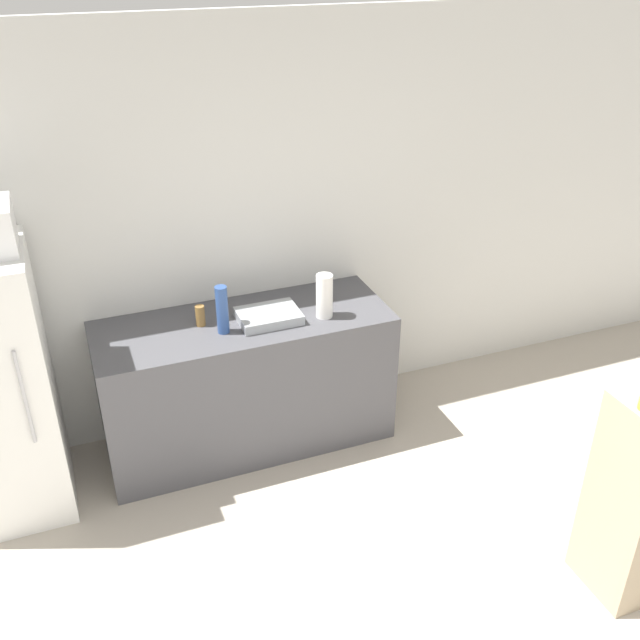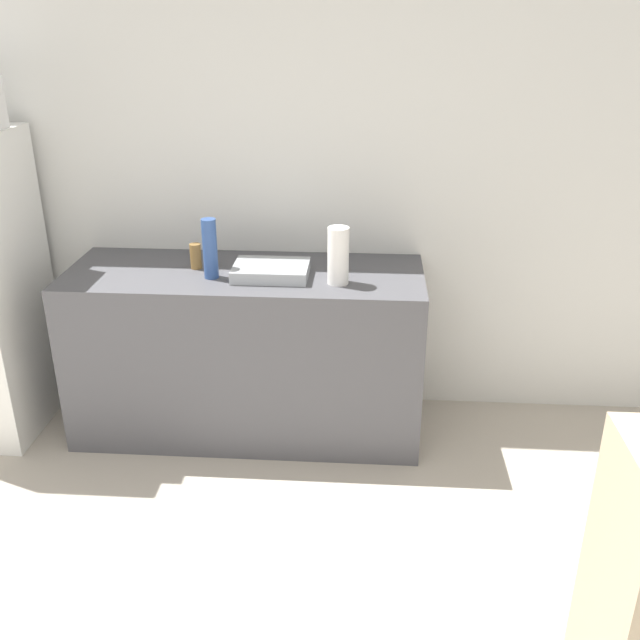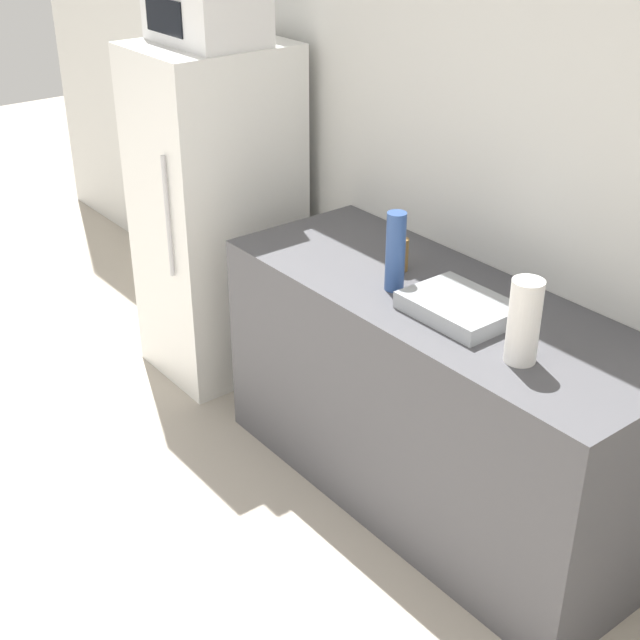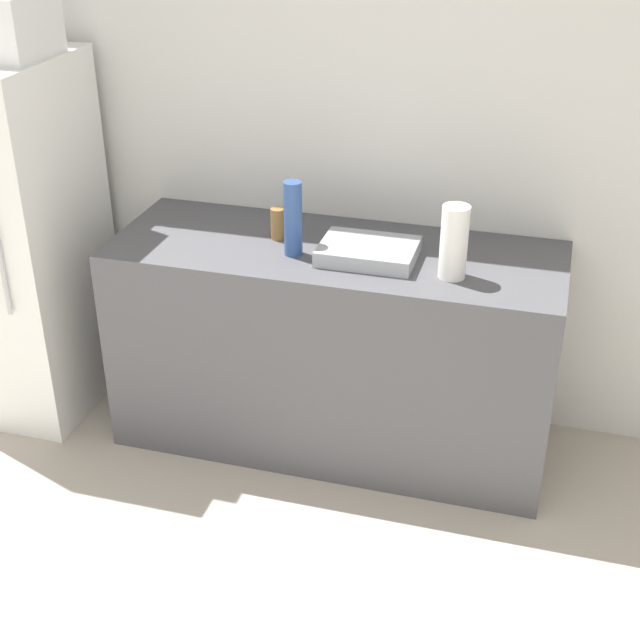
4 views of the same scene
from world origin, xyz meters
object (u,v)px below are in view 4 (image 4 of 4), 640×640
object	(u,v)px
paper_towel_roll	(454,242)
refrigerator	(18,241)
bottle_short	(278,224)
bottle_tall	(293,219)

from	to	relation	value
paper_towel_roll	refrigerator	bearing A→B (deg)	177.94
bottle_short	paper_towel_roll	size ratio (longest dim) A/B	0.46
bottle_short	refrigerator	bearing A→B (deg)	-175.25
refrigerator	bottle_tall	world-z (taller)	refrigerator
bottle_tall	bottle_short	size ratio (longest dim) A/B	2.30
bottle_short	paper_towel_roll	xyz separation A→B (m)	(0.73, -0.16, 0.07)
refrigerator	paper_towel_roll	xyz separation A→B (m)	(1.88, -0.07, 0.25)
refrigerator	paper_towel_roll	world-z (taller)	refrigerator
bottle_tall	paper_towel_roll	xyz separation A→B (m)	(0.62, -0.03, -0.01)
refrigerator	bottle_short	size ratio (longest dim) A/B	12.25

